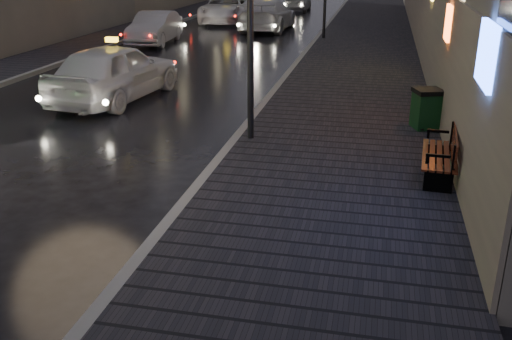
{
  "coord_description": "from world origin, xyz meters",
  "views": [
    {
      "loc": [
        4.62,
        -6.16,
        4.21
      ],
      "look_at": [
        2.79,
        2.27,
        0.85
      ],
      "focal_mm": 40.0,
      "sensor_mm": 36.0,
      "label": 1
    }
  ],
  "objects_px": {
    "taxi_near": "(115,72)",
    "car_left_mid": "(155,28)",
    "bench": "(444,154)",
    "taxi_mid": "(267,15)",
    "taxi_far": "(226,8)",
    "car_far": "(298,1)",
    "trash_bin": "(427,108)"
  },
  "relations": [
    {
      "from": "taxi_near",
      "to": "car_left_mid",
      "type": "height_order",
      "value": "taxi_near"
    },
    {
      "from": "car_left_mid",
      "to": "bench",
      "type": "bearing_deg",
      "value": -56.7
    },
    {
      "from": "taxi_near",
      "to": "taxi_mid",
      "type": "distance_m",
      "value": 16.08
    },
    {
      "from": "taxi_far",
      "to": "car_far",
      "type": "xyz_separation_m",
      "value": [
        3.23,
        7.61,
        -0.11
      ]
    },
    {
      "from": "taxi_near",
      "to": "car_far",
      "type": "xyz_separation_m",
      "value": [
        1.45,
        26.78,
        -0.14
      ]
    },
    {
      "from": "bench",
      "to": "taxi_near",
      "type": "relative_size",
      "value": 0.37
    },
    {
      "from": "trash_bin",
      "to": "taxi_mid",
      "type": "bearing_deg",
      "value": 93.66
    },
    {
      "from": "car_far",
      "to": "taxi_far",
      "type": "bearing_deg",
      "value": 66.31
    },
    {
      "from": "bench",
      "to": "car_far",
      "type": "bearing_deg",
      "value": 107.53
    },
    {
      "from": "car_left_mid",
      "to": "car_far",
      "type": "xyz_separation_m",
      "value": [
        4.35,
        16.38,
        -0.02
      ]
    },
    {
      "from": "bench",
      "to": "trash_bin",
      "type": "relative_size",
      "value": 1.92
    },
    {
      "from": "taxi_near",
      "to": "taxi_far",
      "type": "relative_size",
      "value": 0.85
    },
    {
      "from": "bench",
      "to": "car_far",
      "type": "relative_size",
      "value": 0.44
    },
    {
      "from": "bench",
      "to": "trash_bin",
      "type": "distance_m",
      "value": 3.26
    },
    {
      "from": "bench",
      "to": "car_far",
      "type": "xyz_separation_m",
      "value": [
        -7.41,
        31.51,
        0.1
      ]
    },
    {
      "from": "taxi_mid",
      "to": "taxi_far",
      "type": "bearing_deg",
      "value": -43.8
    },
    {
      "from": "taxi_near",
      "to": "car_far",
      "type": "relative_size",
      "value": 1.2
    },
    {
      "from": "bench",
      "to": "trash_bin",
      "type": "bearing_deg",
      "value": 96.42
    },
    {
      "from": "taxi_far",
      "to": "car_far",
      "type": "height_order",
      "value": "taxi_far"
    },
    {
      "from": "taxi_mid",
      "to": "taxi_near",
      "type": "bearing_deg",
      "value": 86.14
    },
    {
      "from": "taxi_near",
      "to": "car_left_mid",
      "type": "xyz_separation_m",
      "value": [
        -2.9,
        10.4,
        -0.12
      ]
    },
    {
      "from": "trash_bin",
      "to": "taxi_far",
      "type": "xyz_separation_m",
      "value": [
        -10.52,
        20.65,
        0.18
      ]
    },
    {
      "from": "taxi_near",
      "to": "taxi_far",
      "type": "bearing_deg",
      "value": -78.21
    },
    {
      "from": "taxi_far",
      "to": "car_left_mid",
      "type": "bearing_deg",
      "value": -102.68
    },
    {
      "from": "taxi_near",
      "to": "taxi_far",
      "type": "distance_m",
      "value": 19.26
    },
    {
      "from": "taxi_far",
      "to": "taxi_mid",
      "type": "bearing_deg",
      "value": -50.29
    },
    {
      "from": "taxi_near",
      "to": "taxi_mid",
      "type": "relative_size",
      "value": 0.87
    },
    {
      "from": "car_far",
      "to": "taxi_mid",
      "type": "bearing_deg",
      "value": 88.97
    },
    {
      "from": "taxi_near",
      "to": "taxi_mid",
      "type": "xyz_separation_m",
      "value": [
        1.38,
        16.02,
        -0.02
      ]
    },
    {
      "from": "bench",
      "to": "car_left_mid",
      "type": "distance_m",
      "value": 19.16
    },
    {
      "from": "taxi_mid",
      "to": "car_far",
      "type": "xyz_separation_m",
      "value": [
        0.07,
        10.76,
        -0.12
      ]
    },
    {
      "from": "trash_bin",
      "to": "car_far",
      "type": "bearing_deg",
      "value": 85.32
    }
  ]
}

